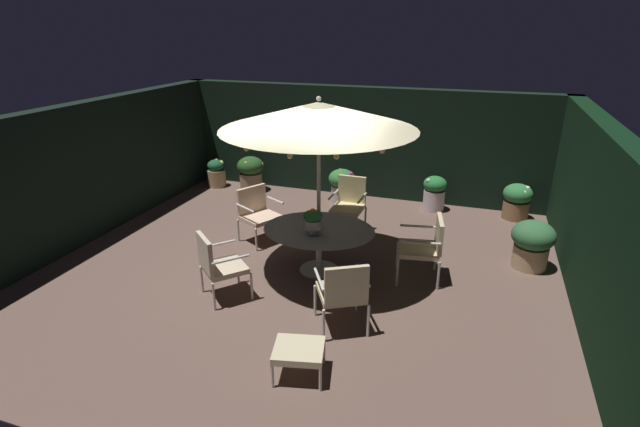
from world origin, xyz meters
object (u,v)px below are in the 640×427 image
(patio_chair_north, at_px, (257,211))
(patio_chair_southeast, at_px, (426,244))
(patio_chair_south, at_px, (349,201))
(potted_plant_right_near, at_px, (532,242))
(potted_plant_back_left, at_px, (216,173))
(potted_plant_right_far, at_px, (517,200))
(centerpiece_planter, at_px, (313,220))
(patio_chair_east, at_px, (343,290))
(patio_chair_northeast, at_px, (217,263))
(ottoman_footrest, at_px, (299,351))
(patio_dining_table, at_px, (319,236))
(patio_umbrella, at_px, (319,116))
(potted_plant_left_far, at_px, (434,192))
(potted_plant_back_right, at_px, (251,172))
(potted_plant_front_corner, at_px, (342,184))

(patio_chair_north, height_order, patio_chair_southeast, patio_chair_southeast)
(patio_chair_north, distance_m, patio_chair_south, 1.64)
(patio_chair_north, height_order, potted_plant_right_near, patio_chair_north)
(patio_chair_southeast, distance_m, patio_chair_south, 1.99)
(potted_plant_back_left, bearing_deg, potted_plant_right_far, 0.97)
(centerpiece_planter, xyz_separation_m, potted_plant_back_left, (-3.56, 3.35, -0.61))
(centerpiece_planter, xyz_separation_m, patio_chair_north, (-1.36, 0.97, -0.39))
(patio_chair_east, xyz_separation_m, patio_chair_south, (-0.74, 2.94, 0.02))
(patio_chair_northeast, distance_m, ottoman_footrest, 1.97)
(patio_chair_east, relative_size, ottoman_footrest, 1.56)
(ottoman_footrest, bearing_deg, patio_chair_north, 122.41)
(potted_plant_right_near, xyz_separation_m, potted_plant_right_far, (-0.13, 2.09, -0.05))
(patio_dining_table, height_order, patio_umbrella, patio_umbrella)
(potted_plant_left_far, bearing_deg, potted_plant_right_far, 1.65)
(patio_dining_table, xyz_separation_m, patio_chair_northeast, (-1.04, -1.18, -0.05))
(patio_umbrella, relative_size, potted_plant_left_far, 3.89)
(potted_plant_back_left, height_order, potted_plant_right_far, potted_plant_right_far)
(potted_plant_back_right, bearing_deg, patio_chair_east, -52.43)
(patio_chair_southeast, height_order, ottoman_footrest, patio_chair_southeast)
(patio_chair_north, distance_m, potted_plant_left_far, 3.69)
(patio_chair_east, xyz_separation_m, patio_chair_southeast, (0.78, 1.64, -0.01))
(centerpiece_planter, distance_m, patio_chair_east, 1.44)
(ottoman_footrest, height_order, potted_plant_front_corner, potted_plant_front_corner)
(centerpiece_planter, bearing_deg, patio_umbrella, 86.17)
(patio_chair_northeast, distance_m, patio_chair_southeast, 2.97)
(patio_dining_table, height_order, centerpiece_planter, centerpiece_planter)
(ottoman_footrest, height_order, potted_plant_back_right, potted_plant_back_right)
(potted_plant_right_far, bearing_deg, potted_plant_back_right, -178.63)
(patio_chair_east, bearing_deg, ottoman_footrest, -102.89)
(potted_plant_back_left, xyz_separation_m, potted_plant_back_right, (0.90, -0.02, 0.11))
(patio_umbrella, distance_m, patio_chair_northeast, 2.41)
(patio_chair_north, xyz_separation_m, potted_plant_front_corner, (0.85, 2.29, -0.14))
(patio_chair_east, xyz_separation_m, potted_plant_back_left, (-4.34, 4.50, -0.25))
(potted_plant_front_corner, bearing_deg, patio_dining_table, -80.21)
(patio_chair_southeast, xyz_separation_m, potted_plant_left_far, (-0.18, 2.93, -0.19))
(potted_plant_back_left, bearing_deg, potted_plant_right_near, -16.59)
(patio_chair_southeast, bearing_deg, patio_umbrella, -169.92)
(patio_chair_northeast, bearing_deg, patio_chair_southeast, 29.26)
(patio_umbrella, bearing_deg, potted_plant_back_right, 130.67)
(potted_plant_right_near, xyz_separation_m, potted_plant_front_corner, (-3.58, 1.88, -0.02))
(potted_plant_right_far, bearing_deg, patio_chair_southeast, -114.89)
(centerpiece_planter, distance_m, potted_plant_back_left, 4.93)
(patio_dining_table, distance_m, ottoman_footrest, 2.38)
(patio_chair_northeast, xyz_separation_m, ottoman_footrest, (1.60, -1.12, -0.23))
(patio_chair_east, relative_size, potted_plant_front_corner, 1.35)
(patio_chair_northeast, bearing_deg, ottoman_footrest, -35.04)
(potted_plant_right_far, height_order, potted_plant_back_right, potted_plant_back_right)
(patio_chair_southeast, distance_m, potted_plant_left_far, 2.94)
(potted_plant_left_far, bearing_deg, potted_plant_right_near, -50.40)
(patio_chair_northeast, height_order, patio_chair_south, patio_chair_south)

